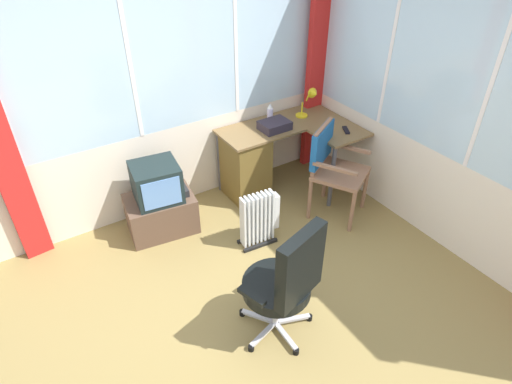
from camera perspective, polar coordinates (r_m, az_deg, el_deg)
ground at (r=3.42m, az=-0.11°, el=-19.99°), size 5.20×4.98×0.06m
north_window_panel at (r=4.07m, az=-16.02°, el=13.34°), size 4.20×0.07×2.70m
east_window_panel at (r=3.85m, az=28.03°, el=9.25°), size 0.07×3.98×2.70m
curtain_corner at (r=4.90m, az=8.11°, el=17.33°), size 0.24×0.08×2.60m
desk at (r=4.60m, az=-0.49°, el=4.16°), size 1.35×0.97×0.74m
desk_lamp at (r=4.74m, az=7.35°, el=12.18°), size 0.23×0.20×0.32m
tv_remote at (r=4.56m, az=11.88°, el=8.05°), size 0.11×0.15×0.02m
spray_bottle at (r=4.61m, az=1.88°, el=10.41°), size 0.06×0.06×0.22m
paper_tray at (r=4.49m, az=2.49°, el=8.84°), size 0.30×0.23×0.09m
wooden_armchair at (r=4.29m, az=9.78°, el=4.29°), size 0.65×0.66×0.95m
office_chair at (r=3.03m, az=4.08°, el=-11.56°), size 0.63×0.56×1.04m
tv_on_stand at (r=4.21m, az=-12.64°, el=-1.36°), size 0.69×0.52×0.74m
space_heater at (r=3.99m, az=0.54°, el=-3.55°), size 0.40×0.20×0.55m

